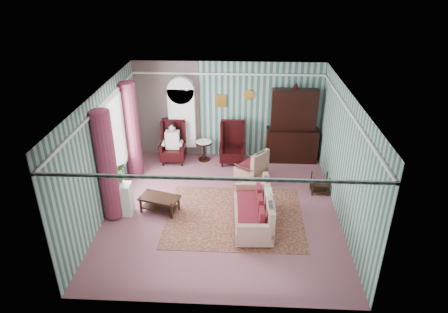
# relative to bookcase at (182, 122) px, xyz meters

# --- Properties ---
(floor) EXTENTS (6.00, 6.00, 0.00)m
(floor) POSITION_rel_bookcase_xyz_m (1.35, -2.84, -1.12)
(floor) COLOR #8D5261
(floor) RESTS_ON ground
(room_shell) EXTENTS (5.53, 6.02, 2.91)m
(room_shell) POSITION_rel_bookcase_xyz_m (0.73, -2.66, 0.89)
(room_shell) COLOR #335C58
(room_shell) RESTS_ON ground
(bookcase) EXTENTS (0.80, 0.28, 2.24)m
(bookcase) POSITION_rel_bookcase_xyz_m (0.00, 0.00, 0.00)
(bookcase) COLOR white
(bookcase) RESTS_ON floor
(dresser_hutch) EXTENTS (1.50, 0.56, 2.36)m
(dresser_hutch) POSITION_rel_bookcase_xyz_m (3.25, -0.12, 0.06)
(dresser_hutch) COLOR black
(dresser_hutch) RESTS_ON floor
(wingback_left) EXTENTS (0.76, 0.80, 1.25)m
(wingback_left) POSITION_rel_bookcase_xyz_m (-0.25, -0.39, -0.50)
(wingback_left) COLOR black
(wingback_left) RESTS_ON floor
(wingback_right) EXTENTS (0.76, 0.80, 1.25)m
(wingback_right) POSITION_rel_bookcase_xyz_m (1.50, -0.39, -0.50)
(wingback_right) COLOR black
(wingback_right) RESTS_ON floor
(seated_woman) EXTENTS (0.44, 0.40, 1.18)m
(seated_woman) POSITION_rel_bookcase_xyz_m (-0.25, -0.39, -0.53)
(seated_woman) COLOR silver
(seated_woman) RESTS_ON floor
(round_side_table) EXTENTS (0.50, 0.50, 0.60)m
(round_side_table) POSITION_rel_bookcase_xyz_m (0.65, -0.24, -0.82)
(round_side_table) COLOR black
(round_side_table) RESTS_ON floor
(nest_table) EXTENTS (0.45, 0.38, 0.54)m
(nest_table) POSITION_rel_bookcase_xyz_m (3.82, -1.94, -0.85)
(nest_table) COLOR black
(nest_table) RESTS_ON floor
(plant_stand) EXTENTS (0.55, 0.35, 0.80)m
(plant_stand) POSITION_rel_bookcase_xyz_m (-1.05, -3.14, -0.72)
(plant_stand) COLOR silver
(plant_stand) RESTS_ON floor
(rug) EXTENTS (3.20, 2.60, 0.01)m
(rug) POSITION_rel_bookcase_xyz_m (1.65, -3.14, -1.11)
(rug) COLOR #49181A
(rug) RESTS_ON floor
(sofa) EXTENTS (1.07, 1.86, 1.05)m
(sofa) POSITION_rel_bookcase_xyz_m (2.06, -3.45, -0.59)
(sofa) COLOR beige
(sofa) RESTS_ON floor
(floral_armchair) EXTENTS (1.05, 1.05, 1.00)m
(floral_armchair) POSITION_rel_bookcase_xyz_m (2.05, -1.39, -0.62)
(floral_armchair) COLOR beige
(floral_armchair) RESTS_ON floor
(coffee_table) EXTENTS (1.02, 0.73, 0.40)m
(coffee_table) POSITION_rel_bookcase_xyz_m (-0.15, -3.00, -0.92)
(coffee_table) COLOR black
(coffee_table) RESTS_ON floor
(potted_plant_a) EXTENTS (0.35, 0.30, 0.38)m
(potted_plant_a) POSITION_rel_bookcase_xyz_m (-1.16, -3.25, -0.13)
(potted_plant_a) COLOR #174B18
(potted_plant_a) RESTS_ON plant_stand
(potted_plant_b) EXTENTS (0.34, 0.31, 0.49)m
(potted_plant_b) POSITION_rel_bookcase_xyz_m (-1.03, -3.01, -0.07)
(potted_plant_b) COLOR #215219
(potted_plant_b) RESTS_ON plant_stand
(potted_plant_c) EXTENTS (0.27, 0.27, 0.42)m
(potted_plant_c) POSITION_rel_bookcase_xyz_m (-1.11, -3.07, -0.11)
(potted_plant_c) COLOR #1D551A
(potted_plant_c) RESTS_ON plant_stand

